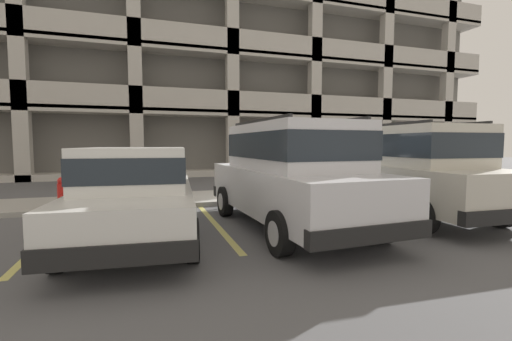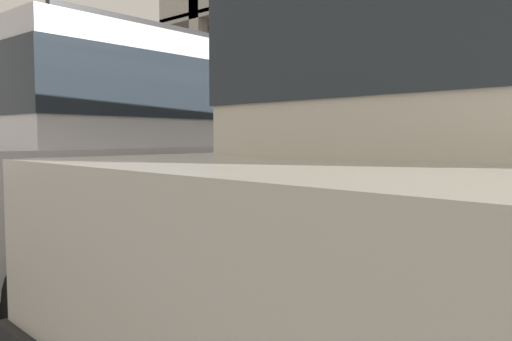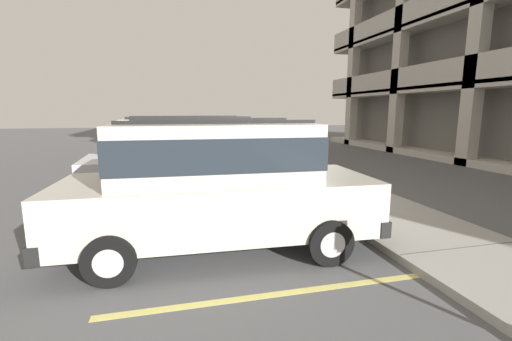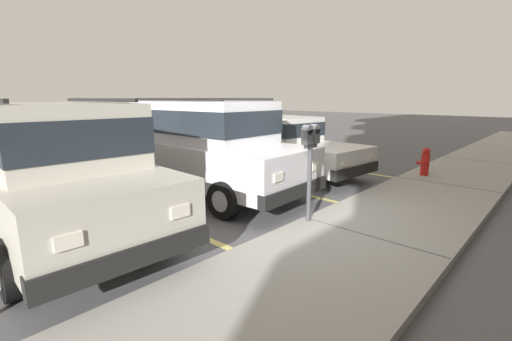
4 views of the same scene
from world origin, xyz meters
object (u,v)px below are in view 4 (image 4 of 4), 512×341
object	(u,v)px
parking_meter_near	(310,150)
fire_hydrant	(425,162)
silver_suv	(204,143)
red_sedan	(283,143)
dark_hatchback	(55,165)

from	to	relation	value
parking_meter_near	fire_hydrant	distance (m)	4.81
silver_suv	red_sedan	distance (m)	2.78
silver_suv	red_sedan	size ratio (longest dim) A/B	1.05
silver_suv	red_sedan	bearing A→B (deg)	178.09
silver_suv	dark_hatchback	size ratio (longest dim) A/B	1.00
silver_suv	fire_hydrant	bearing A→B (deg)	142.81
silver_suv	fire_hydrant	distance (m)	5.53
red_sedan	dark_hatchback	world-z (taller)	dark_hatchback
silver_suv	dark_hatchback	distance (m)	2.98
silver_suv	parking_meter_near	size ratio (longest dim) A/B	3.18
silver_suv	parking_meter_near	world-z (taller)	silver_suv
red_sedan	parking_meter_near	xyz separation A→B (m)	(2.98, 2.86, 0.44)
parking_meter_near	fire_hydrant	size ratio (longest dim) A/B	2.18
red_sedan	parking_meter_near	size ratio (longest dim) A/B	3.02
dark_hatchback	parking_meter_near	distance (m)	3.77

